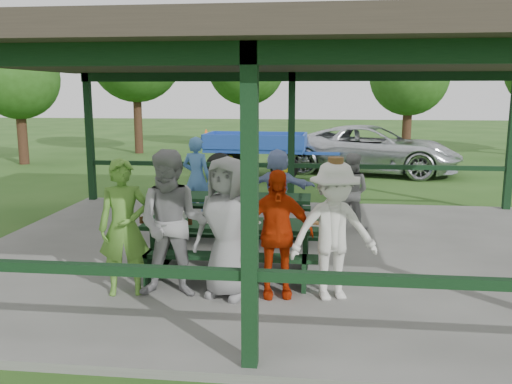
# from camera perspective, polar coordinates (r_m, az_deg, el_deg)

# --- Properties ---
(ground) EXTENTS (90.00, 90.00, 0.00)m
(ground) POSITION_cam_1_polar(r_m,az_deg,el_deg) (8.99, 2.41, -6.79)
(ground) COLOR #244917
(ground) RESTS_ON ground
(concrete_slab) EXTENTS (10.00, 8.00, 0.10)m
(concrete_slab) POSITION_cam_1_polar(r_m,az_deg,el_deg) (8.97, 2.42, -6.49)
(concrete_slab) COLOR #63635F
(concrete_slab) RESTS_ON ground
(pavilion_structure) EXTENTS (10.60, 8.60, 3.24)m
(pavilion_structure) POSITION_cam_1_polar(r_m,az_deg,el_deg) (8.60, 2.58, 13.81)
(pavilion_structure) COLOR black
(pavilion_structure) RESTS_ON concrete_slab
(picnic_table_near) EXTENTS (2.47, 1.39, 0.75)m
(picnic_table_near) POSITION_cam_1_polar(r_m,az_deg,el_deg) (7.75, -2.61, -5.24)
(picnic_table_near) COLOR black
(picnic_table_near) RESTS_ON concrete_slab
(picnic_table_far) EXTENTS (2.69, 1.39, 0.75)m
(picnic_table_far) POSITION_cam_1_polar(r_m,az_deg,el_deg) (9.70, -2.24, -1.96)
(picnic_table_far) COLOR black
(picnic_table_far) RESTS_ON concrete_slab
(table_setting) EXTENTS (2.57, 0.45, 0.10)m
(table_setting) POSITION_cam_1_polar(r_m,az_deg,el_deg) (7.72, -3.50, -2.89)
(table_setting) COLOR white
(table_setting) RESTS_ON picnic_table_near
(contestant_green) EXTENTS (0.73, 0.58, 1.76)m
(contestant_green) POSITION_cam_1_polar(r_m,az_deg,el_deg) (7.08, -13.71, -3.64)
(contestant_green) COLOR #538A2F
(contestant_green) RESTS_ON concrete_slab
(contestant_grey_left) EXTENTS (0.96, 0.78, 1.88)m
(contestant_grey_left) POSITION_cam_1_polar(r_m,az_deg,el_deg) (6.87, -8.75, -3.37)
(contestant_grey_left) COLOR gray
(contestant_grey_left) RESTS_ON concrete_slab
(contestant_grey_mid) EXTENTS (1.01, 0.81, 1.79)m
(contestant_grey_mid) POSITION_cam_1_polar(r_m,az_deg,el_deg) (6.80, -3.07, -3.76)
(contestant_grey_mid) COLOR gray
(contestant_grey_mid) RESTS_ON concrete_slab
(contestant_red) EXTENTS (1.01, 0.55, 1.63)m
(contestant_red) POSITION_cam_1_polar(r_m,az_deg,el_deg) (6.83, 2.10, -4.39)
(contestant_red) COLOR #B92806
(contestant_red) RESTS_ON concrete_slab
(contestant_white_fedora) EXTENTS (1.26, 0.95, 1.79)m
(contestant_white_fedora) POSITION_cam_1_polar(r_m,az_deg,el_deg) (6.80, 8.20, -4.09)
(contestant_white_fedora) COLOR silver
(contestant_white_fedora) RESTS_ON concrete_slab
(spectator_lblue) EXTENTS (1.45, 0.63, 1.52)m
(spectator_lblue) POSITION_cam_1_polar(r_m,az_deg,el_deg) (10.36, 2.30, 0.42)
(spectator_lblue) COLOR #7E92C4
(spectator_lblue) RESTS_ON concrete_slab
(spectator_blue) EXTENTS (0.70, 0.54, 1.69)m
(spectator_blue) POSITION_cam_1_polar(r_m,az_deg,el_deg) (11.09, -6.27, 1.49)
(spectator_blue) COLOR #4576B4
(spectator_blue) RESTS_ON concrete_slab
(spectator_grey) EXTENTS (0.84, 0.74, 1.46)m
(spectator_grey) POSITION_cam_1_polar(r_m,az_deg,el_deg) (10.29, 9.92, 0.04)
(spectator_grey) COLOR gray
(spectator_grey) RESTS_ON concrete_slab
(pickup_truck) EXTENTS (6.15, 3.95, 1.58)m
(pickup_truck) POSITION_cam_1_polar(r_m,az_deg,el_deg) (18.36, 12.14, 4.40)
(pickup_truck) COLOR silver
(pickup_truck) RESTS_ON ground
(farm_trailer) EXTENTS (4.26, 1.98, 1.49)m
(farm_trailer) POSITION_cam_1_polar(r_m,az_deg,el_deg) (17.23, 0.00, 4.08)
(farm_trailer) COLOR #1B3E99
(farm_trailer) RESTS_ON ground
(tree_far_left) EXTENTS (3.92, 3.92, 6.13)m
(tree_far_left) POSITION_cam_1_polar(r_m,az_deg,el_deg) (24.37, -12.57, 13.76)
(tree_far_left) COLOR black
(tree_far_left) RESTS_ON ground
(tree_left) EXTENTS (3.61, 3.61, 5.64)m
(tree_left) POSITION_cam_1_polar(r_m,az_deg,el_deg) (25.86, -1.05, 13.06)
(tree_left) COLOR black
(tree_left) RESTS_ON ground
(tree_mid) EXTENTS (3.08, 3.08, 4.81)m
(tree_mid) POSITION_cam_1_polar(r_m,az_deg,el_deg) (22.48, 15.84, 11.60)
(tree_mid) COLOR black
(tree_mid) RESTS_ON ground
(tree_edge_left) EXTENTS (2.96, 2.96, 4.62)m
(tree_edge_left) POSITION_cam_1_polar(r_m,az_deg,el_deg) (21.93, -23.77, 10.83)
(tree_edge_left) COLOR black
(tree_edge_left) RESTS_ON ground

